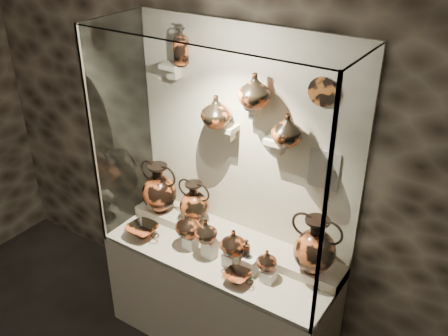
# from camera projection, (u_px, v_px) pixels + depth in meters

# --- Properties ---
(wall_back) EXTENTS (5.00, 0.02, 3.20)m
(wall_back) POSITION_uv_depth(u_px,v_px,m) (245.00, 140.00, 3.41)
(wall_back) COLOR black
(wall_back) RESTS_ON ground
(plinth) EXTENTS (1.70, 0.60, 0.80)m
(plinth) POSITION_uv_depth(u_px,v_px,m) (220.00, 299.00, 3.75)
(plinth) COLOR beige
(plinth) RESTS_ON floor
(front_tier) EXTENTS (1.68, 0.58, 0.03)m
(front_tier) POSITION_uv_depth(u_px,v_px,m) (220.00, 256.00, 3.55)
(front_tier) COLOR #B8A98E
(front_tier) RESTS_ON plinth
(rear_tier) EXTENTS (1.70, 0.25, 0.10)m
(rear_tier) POSITION_uv_depth(u_px,v_px,m) (233.00, 239.00, 3.67)
(rear_tier) COLOR #B8A98E
(rear_tier) RESTS_ON plinth
(back_panel) EXTENTS (1.70, 0.03, 1.60)m
(back_panel) POSITION_uv_depth(u_px,v_px,m) (245.00, 140.00, 3.41)
(back_panel) COLOR beige
(back_panel) RESTS_ON plinth
(glass_front) EXTENTS (1.70, 0.01, 1.60)m
(glass_front) POSITION_uv_depth(u_px,v_px,m) (192.00, 177.00, 2.96)
(glass_front) COLOR white
(glass_front) RESTS_ON plinth
(glass_left) EXTENTS (0.01, 0.60, 1.60)m
(glass_left) POSITION_uv_depth(u_px,v_px,m) (122.00, 128.00, 3.59)
(glass_left) COLOR white
(glass_left) RESTS_ON plinth
(glass_right) EXTENTS (0.01, 0.60, 1.60)m
(glass_right) POSITION_uv_depth(u_px,v_px,m) (346.00, 197.00, 2.77)
(glass_right) COLOR white
(glass_right) RESTS_ON plinth
(glass_top) EXTENTS (1.70, 0.60, 0.01)m
(glass_top) POSITION_uv_depth(u_px,v_px,m) (219.00, 32.00, 2.80)
(glass_top) COLOR white
(glass_top) RESTS_ON back_panel
(frame_post_left) EXTENTS (0.02, 0.02, 1.60)m
(frame_post_left) POSITION_uv_depth(u_px,v_px,m) (93.00, 143.00, 3.37)
(frame_post_left) COLOR gray
(frame_post_left) RESTS_ON plinth
(frame_post_right) EXTENTS (0.02, 0.02, 1.60)m
(frame_post_right) POSITION_uv_depth(u_px,v_px,m) (324.00, 221.00, 2.56)
(frame_post_right) COLOR gray
(frame_post_right) RESTS_ON plinth
(pedestal_a) EXTENTS (0.09, 0.09, 0.10)m
(pedestal_a) POSITION_uv_depth(u_px,v_px,m) (191.00, 242.00, 3.59)
(pedestal_a) COLOR silver
(pedestal_a) RESTS_ON front_tier
(pedestal_b) EXTENTS (0.09, 0.09, 0.13)m
(pedestal_b) POSITION_uv_depth(u_px,v_px,m) (210.00, 248.00, 3.50)
(pedestal_b) COLOR silver
(pedestal_b) RESTS_ON front_tier
(pedestal_c) EXTENTS (0.09, 0.09, 0.09)m
(pedestal_c) POSITION_uv_depth(u_px,v_px,m) (230.00, 259.00, 3.43)
(pedestal_c) COLOR silver
(pedestal_c) RESTS_ON front_tier
(pedestal_d) EXTENTS (0.09, 0.09, 0.12)m
(pedestal_d) POSITION_uv_depth(u_px,v_px,m) (250.00, 265.00, 3.35)
(pedestal_d) COLOR silver
(pedestal_d) RESTS_ON front_tier
(pedestal_e) EXTENTS (0.09, 0.09, 0.08)m
(pedestal_e) POSITION_uv_depth(u_px,v_px,m) (268.00, 275.00, 3.29)
(pedestal_e) COLOR silver
(pedestal_e) RESTS_ON front_tier
(bracket_ul) EXTENTS (0.14, 0.12, 0.04)m
(bracket_ul) POSITION_uv_depth(u_px,v_px,m) (172.00, 66.00, 3.41)
(bracket_ul) COLOR beige
(bracket_ul) RESTS_ON back_panel
(bracket_ca) EXTENTS (0.14, 0.12, 0.04)m
(bracket_ca) POSITION_uv_depth(u_px,v_px,m) (227.00, 127.00, 3.36)
(bracket_ca) COLOR beige
(bracket_ca) RESTS_ON back_panel
(bracket_cb) EXTENTS (0.10, 0.12, 0.04)m
(bracket_cb) POSITION_uv_depth(u_px,v_px,m) (253.00, 106.00, 3.16)
(bracket_cb) COLOR beige
(bracket_cb) RESTS_ON back_panel
(bracket_cc) EXTENTS (0.14, 0.12, 0.04)m
(bracket_cc) POSITION_uv_depth(u_px,v_px,m) (277.00, 141.00, 3.17)
(bracket_cc) COLOR beige
(bracket_cc) RESTS_ON back_panel
(amphora_left) EXTENTS (0.39, 0.39, 0.40)m
(amphora_left) POSITION_uv_depth(u_px,v_px,m) (159.00, 188.00, 3.83)
(amphora_left) COLOR #AC4921
(amphora_left) RESTS_ON rear_tier
(amphora_mid) EXTENTS (0.31, 0.31, 0.33)m
(amphora_mid) POSITION_uv_depth(u_px,v_px,m) (194.00, 202.00, 3.71)
(amphora_mid) COLOR #BE5021
(amphora_mid) RESTS_ON rear_tier
(amphora_right) EXTENTS (0.36, 0.36, 0.41)m
(amphora_right) POSITION_uv_depth(u_px,v_px,m) (315.00, 245.00, 3.20)
(amphora_right) COLOR #AC4921
(amphora_right) RESTS_ON rear_tier
(jug_a) EXTENTS (0.23, 0.23, 0.19)m
(jug_a) POSITION_uv_depth(u_px,v_px,m) (188.00, 224.00, 3.53)
(jug_a) COLOR #AC4921
(jug_a) RESTS_ON pedestal_a
(jug_b) EXTENTS (0.20, 0.20, 0.17)m
(jug_b) POSITION_uv_depth(u_px,v_px,m) (206.00, 231.00, 3.43)
(jug_b) COLOR #BE5021
(jug_b) RESTS_ON pedestal_b
(jug_c) EXTENTS (0.22, 0.22, 0.19)m
(jug_c) POSITION_uv_depth(u_px,v_px,m) (234.00, 242.00, 3.37)
(jug_c) COLOR #AC4921
(jug_c) RESTS_ON pedestal_c
(jug_e) EXTENTS (0.15, 0.15, 0.14)m
(jug_e) POSITION_uv_depth(u_px,v_px,m) (267.00, 259.00, 3.26)
(jug_e) COLOR #AC4921
(jug_e) RESTS_ON pedestal_e
(lekythos_small) EXTENTS (0.08, 0.08, 0.15)m
(lekythos_small) POSITION_uv_depth(u_px,v_px,m) (247.00, 247.00, 3.30)
(lekythos_small) COLOR #BE5021
(lekythos_small) RESTS_ON pedestal_d
(kylix_left) EXTENTS (0.31, 0.27, 0.12)m
(kylix_left) POSITION_uv_depth(u_px,v_px,m) (143.00, 230.00, 3.70)
(kylix_left) COLOR #BE5021
(kylix_left) RESTS_ON front_tier
(kylix_right) EXTENTS (0.25, 0.22, 0.09)m
(kylix_right) POSITION_uv_depth(u_px,v_px,m) (237.00, 276.00, 3.27)
(kylix_right) COLOR #AC4921
(kylix_right) RESTS_ON front_tier
(lekythos_tall) EXTENTS (0.13, 0.13, 0.28)m
(lekythos_tall) POSITION_uv_depth(u_px,v_px,m) (181.00, 45.00, 3.28)
(lekythos_tall) COLOR #AC4921
(lekythos_tall) RESTS_ON bracket_ul
(ovoid_vase_a) EXTENTS (0.27, 0.27, 0.22)m
(ovoid_vase_a) POSITION_uv_depth(u_px,v_px,m) (216.00, 111.00, 3.28)
(ovoid_vase_a) COLOR #BE5021
(ovoid_vase_a) RESTS_ON bracket_ca
(ovoid_vase_b) EXTENTS (0.21, 0.21, 0.22)m
(ovoid_vase_b) POSITION_uv_depth(u_px,v_px,m) (255.00, 90.00, 3.04)
(ovoid_vase_b) COLOR #BE5021
(ovoid_vase_b) RESTS_ON bracket_cb
(ovoid_vase_c) EXTENTS (0.23, 0.23, 0.20)m
(ovoid_vase_c) POSITION_uv_depth(u_px,v_px,m) (287.00, 129.00, 3.04)
(ovoid_vase_c) COLOR #BE5021
(ovoid_vase_c) RESTS_ON bracket_cc
(wall_plate) EXTENTS (0.18, 0.02, 0.18)m
(wall_plate) POSITION_uv_depth(u_px,v_px,m) (323.00, 92.00, 2.91)
(wall_plate) COLOR brown
(wall_plate) RESTS_ON back_panel
(info_placard) EXTENTS (0.20, 0.01, 0.26)m
(info_placard) POSITION_uv_depth(u_px,v_px,m) (323.00, 170.00, 3.13)
(info_placard) COLOR beige
(info_placard) RESTS_ON back_panel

